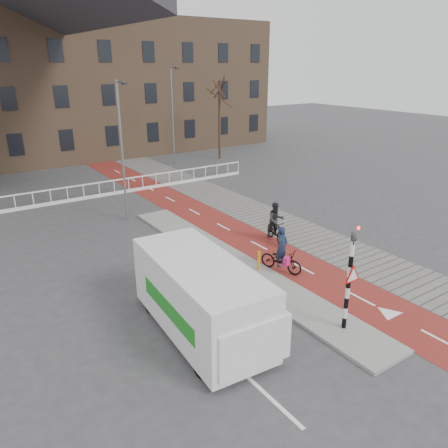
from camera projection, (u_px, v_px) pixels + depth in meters
ground at (312, 299)px, 15.93m from camera, size 120.00×120.00×0.00m
bike_lane at (203, 217)px, 24.47m from camera, size 2.50×60.00×0.01m
sidewalk at (243, 208)px, 25.95m from camera, size 3.00×60.00×0.01m
curb_island at (233, 263)px, 18.64m from camera, size 1.80×16.00×0.12m
traffic_signal at (350, 275)px, 13.35m from camera, size 0.80×0.80×3.68m
bollard at (259, 260)px, 17.81m from camera, size 0.12×0.12×0.81m
cyclist_near at (281, 256)px, 17.85m from camera, size 1.25×1.97×1.94m
cyclist_far at (275, 226)px, 20.79m from camera, size 1.00×1.88×1.94m
van at (200, 296)px, 13.61m from camera, size 2.65×5.79×2.43m
railing at (51, 200)px, 26.38m from camera, size 28.00×0.10×0.99m
townhouse_row at (18, 67)px, 36.46m from camera, size 46.00×10.00×15.90m
tree_right at (220, 121)px, 38.16m from camera, size 0.21×0.21×6.73m
streetlight_near at (122, 154)px, 22.68m from camera, size 0.12×0.12×7.33m
streetlight_right at (173, 117)px, 35.91m from camera, size 0.12×0.12×7.87m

